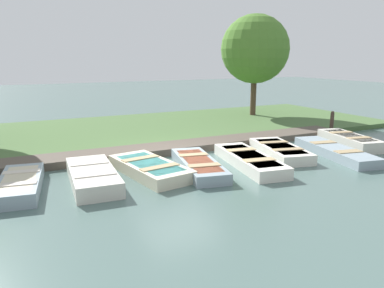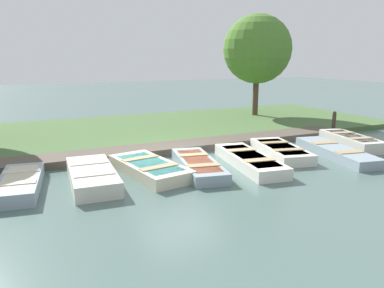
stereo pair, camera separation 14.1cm
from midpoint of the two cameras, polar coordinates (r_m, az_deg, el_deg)
ground_plane at (r=12.09m, az=-2.40°, el=-2.56°), size 80.00×80.00×0.00m
shore_bank at (r=16.64m, az=-9.38°, el=1.99°), size 8.00×24.00×0.21m
dock_walkway at (r=13.18m, az=-4.61°, el=-0.72°), size 1.24×15.37×0.24m
rowboat_1 at (r=10.31m, az=-25.11°, el=-5.55°), size 2.76×1.34×0.37m
rowboat_2 at (r=10.24m, az=-15.28°, el=-4.71°), size 2.96×1.31×0.42m
rowboat_3 at (r=10.74m, az=-6.82°, el=-3.67°), size 3.08×1.70×0.36m
rowboat_4 at (r=11.04m, az=0.61°, el=-3.18°), size 3.27×1.58×0.33m
rowboat_5 at (r=11.60m, az=8.38°, el=-2.42°), size 3.47×1.53×0.37m
rowboat_6 at (r=12.99m, az=12.97°, el=-0.97°), size 3.02×1.74×0.36m
rowboat_7 at (r=13.52m, az=20.65°, el=-1.01°), size 3.70×1.63×0.33m
rowboat_8 at (r=15.20m, az=22.59°, el=0.54°), size 2.90×1.53×0.44m
mooring_post_far at (r=17.38m, az=20.31°, el=3.14°), size 0.16×0.16×0.99m
park_tree_left at (r=20.41m, az=9.38°, el=14.05°), size 3.57×3.57×5.46m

